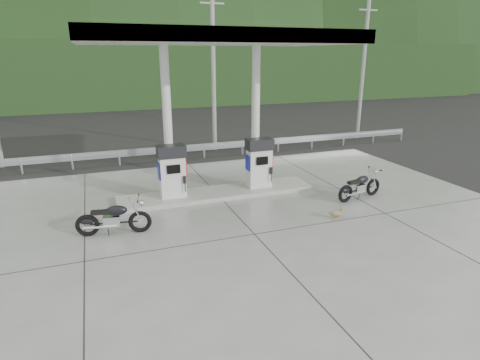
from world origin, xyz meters
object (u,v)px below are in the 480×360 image
object	(u,v)px
gas_pump_left	(172,171)
duck	(336,214)
motorcycle_right	(360,187)
gas_pump_right	(259,163)
motorcycle_left	(114,219)

from	to	relation	value
gas_pump_left	duck	bearing A→B (deg)	-37.13
gas_pump_left	motorcycle_right	distance (m)	6.52
gas_pump_right	motorcycle_right	bearing A→B (deg)	-34.65
duck	motorcycle_right	bearing A→B (deg)	57.06
motorcycle_left	duck	world-z (taller)	motorcycle_left
gas_pump_left	gas_pump_right	distance (m)	3.20
gas_pump_left	duck	xyz separation A→B (m)	(4.37, -3.31, -0.89)
gas_pump_left	motorcycle_right	size ratio (longest dim) A/B	0.97
motorcycle_left	motorcycle_right	bearing A→B (deg)	10.06
motorcycle_right	motorcycle_left	bearing A→B (deg)	169.00
gas_pump_right	motorcycle_right	world-z (taller)	gas_pump_right
gas_pump_left	motorcycle_left	xyz separation A→B (m)	(-2.09, -2.11, -0.59)
duck	motorcycle_left	bearing A→B (deg)	-168.85
gas_pump_left	motorcycle_left	distance (m)	3.03
motorcycle_left	duck	size ratio (longest dim) A/B	4.38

